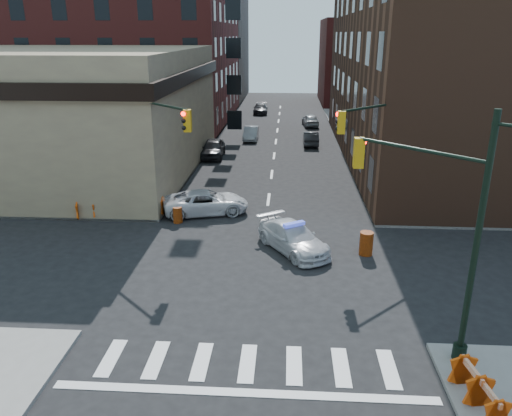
# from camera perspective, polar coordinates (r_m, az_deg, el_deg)

# --- Properties ---
(ground) EXTENTS (140.00, 140.00, 0.00)m
(ground) POSITION_cam_1_polar(r_m,az_deg,el_deg) (22.67, 0.41, -7.03)
(ground) COLOR black
(ground) RESTS_ON ground
(sidewalk_nw) EXTENTS (34.00, 54.50, 0.15)m
(sidewalk_nw) POSITION_cam_1_polar(r_m,az_deg,el_deg) (59.11, -20.73, 8.41)
(sidewalk_nw) COLOR gray
(sidewalk_nw) RESTS_ON ground
(sidewalk_ne) EXTENTS (34.00, 54.50, 0.15)m
(sidewalk_ne) POSITION_cam_1_polar(r_m,az_deg,el_deg) (58.22, 25.90, 7.57)
(sidewalk_ne) COLOR gray
(sidewalk_ne) RESTS_ON ground
(bank_building) EXTENTS (22.00, 22.00, 9.00)m
(bank_building) POSITION_cam_1_polar(r_m,az_deg,el_deg) (41.38, -22.75, 10.17)
(bank_building) COLOR #938460
(bank_building) RESTS_ON ground
(apartment_block) EXTENTS (25.00, 25.00, 24.00)m
(apartment_block) POSITION_cam_1_polar(r_m,az_deg,el_deg) (63.42, -15.37, 20.49)
(apartment_block) COLOR maroon
(apartment_block) RESTS_ON ground
(commercial_row_ne) EXTENTS (14.00, 34.00, 14.00)m
(commercial_row_ne) POSITION_cam_1_polar(r_m,az_deg,el_deg) (44.49, 19.76, 14.33)
(commercial_row_ne) COLOR #4C2D1E
(commercial_row_ne) RESTS_ON ground
(filler_nw) EXTENTS (20.00, 18.00, 16.00)m
(filler_nw) POSITION_cam_1_polar(r_m,az_deg,el_deg) (84.06, -8.51, 17.78)
(filler_nw) COLOR brown
(filler_nw) RESTS_ON ground
(filler_ne) EXTENTS (16.00, 16.00, 12.00)m
(filler_ne) POSITION_cam_1_polar(r_m,az_deg,el_deg) (79.43, 13.51, 15.95)
(filler_ne) COLOR maroon
(filler_ne) RESTS_ON ground
(signal_pole_se) EXTENTS (5.40, 5.27, 8.00)m
(signal_pole_se) POSITION_cam_1_polar(r_m,az_deg,el_deg) (16.48, 20.74, -1.32)
(signal_pole_se) COLOR black
(signal_pole_se) RESTS_ON sidewalk_se
(signal_pole_nw) EXTENTS (3.58, 3.67, 8.00)m
(signal_pole_nw) POSITION_cam_1_polar(r_m,az_deg,el_deg) (27.16, -11.41, 6.79)
(signal_pole_nw) COLOR black
(signal_pole_nw) RESTS_ON sidewalk_nw
(signal_pole_ne) EXTENTS (3.67, 3.58, 8.00)m
(signal_pole_ne) POSITION_cam_1_polar(r_m,az_deg,el_deg) (26.68, 13.81, 6.39)
(signal_pole_ne) COLOR black
(signal_pole_ne) RESTS_ON sidewalk_ne
(tree_ne_near) EXTENTS (3.00, 3.00, 4.85)m
(tree_ne_near) POSITION_cam_1_polar(r_m,az_deg,el_deg) (47.17, 11.60, 10.97)
(tree_ne_near) COLOR black
(tree_ne_near) RESTS_ON sidewalk_ne
(tree_ne_far) EXTENTS (3.00, 3.00, 4.85)m
(tree_ne_far) POSITION_cam_1_polar(r_m,az_deg,el_deg) (55.04, 10.52, 12.20)
(tree_ne_far) COLOR black
(tree_ne_far) RESTS_ON sidewalk_ne
(police_car) EXTENTS (4.08, 4.89, 1.34)m
(police_car) POSITION_cam_1_polar(r_m,az_deg,el_deg) (24.34, 4.27, -3.42)
(police_car) COLOR silver
(police_car) RESTS_ON ground
(pickup) EXTENTS (5.40, 3.54, 1.38)m
(pickup) POSITION_cam_1_polar(r_m,az_deg,el_deg) (29.41, -5.75, 0.66)
(pickup) COLOR silver
(pickup) RESTS_ON ground
(parked_car_wnear) EXTENTS (1.91, 4.56, 1.54)m
(parked_car_wnear) POSITION_cam_1_polar(r_m,az_deg,el_deg) (42.98, -4.93, 6.81)
(parked_car_wnear) COLOR black
(parked_car_wnear) RESTS_ON ground
(parked_car_wfar) EXTENTS (1.38, 3.95, 1.30)m
(parked_car_wfar) POSITION_cam_1_polar(r_m,az_deg,el_deg) (50.01, -0.58, 8.53)
(parked_car_wfar) COLOR gray
(parked_car_wfar) RESTS_ON ground
(parked_car_wdeep) EXTENTS (1.92, 4.50, 1.29)m
(parked_car_wdeep) POSITION_cam_1_polar(r_m,az_deg,el_deg) (66.82, 0.52, 11.28)
(parked_car_wdeep) COLOR black
(parked_car_wdeep) RESTS_ON ground
(parked_car_enear) EXTENTS (1.39, 3.91, 1.29)m
(parked_car_enear) POSITION_cam_1_polar(r_m,az_deg,el_deg) (47.85, 6.27, 7.90)
(parked_car_enear) COLOR black
(parked_car_enear) RESTS_ON ground
(parked_car_efar) EXTENTS (2.00, 4.15, 1.37)m
(parked_car_efar) POSITION_cam_1_polar(r_m,az_deg,el_deg) (58.06, 6.24, 9.97)
(parked_car_efar) COLOR #989BA0
(parked_car_efar) RESTS_ON ground
(pedestrian_a) EXTENTS (0.79, 0.67, 1.85)m
(pedestrian_a) POSITION_cam_1_polar(r_m,az_deg,el_deg) (28.80, -11.90, 0.73)
(pedestrian_a) COLOR black
(pedestrian_a) RESTS_ON sidewalk_nw
(pedestrian_b) EXTENTS (0.98, 0.78, 1.95)m
(pedestrian_b) POSITION_cam_1_polar(r_m,az_deg,el_deg) (33.64, -20.05, 2.75)
(pedestrian_b) COLOR black
(pedestrian_b) RESTS_ON sidewalk_nw
(pedestrian_c) EXTENTS (1.00, 0.87, 1.62)m
(pedestrian_c) POSITION_cam_1_polar(r_m,az_deg,el_deg) (33.36, -21.59, 2.12)
(pedestrian_c) COLOR #212431
(pedestrian_c) RESTS_ON sidewalk_nw
(barrel_road) EXTENTS (0.70, 0.70, 1.14)m
(barrel_road) POSITION_cam_1_polar(r_m,az_deg,el_deg) (24.47, 12.48, -3.97)
(barrel_road) COLOR #DA5B0A
(barrel_road) RESTS_ON ground
(barrel_bank) EXTENTS (0.53, 0.53, 0.91)m
(barrel_bank) POSITION_cam_1_polar(r_m,az_deg,el_deg) (28.26, -8.95, -0.77)
(barrel_bank) COLOR orange
(barrel_bank) RESTS_ON ground
(barricade_se_a) EXTENTS (0.81, 1.34, 0.95)m
(barricade_se_a) POSITION_cam_1_polar(r_m,az_deg,el_deg) (16.42, 23.31, -17.65)
(barricade_se_a) COLOR #C03B09
(barricade_se_a) RESTS_ON sidewalk_se
(barricade_se_b) EXTENTS (0.74, 1.22, 0.86)m
(barricade_se_b) POSITION_cam_1_polar(r_m,az_deg,el_deg) (15.86, 25.01, -19.58)
(barricade_se_b) COLOR #D05009
(barricade_se_b) RESTS_ON sidewalk_se
(barricade_nw_a) EXTENTS (1.34, 0.73, 0.98)m
(barricade_nw_a) POSITION_cam_1_polar(r_m,az_deg,el_deg) (29.43, -11.58, 0.26)
(barricade_nw_a) COLOR #CC4509
(barricade_nw_a) RESTS_ON sidewalk_nw
(barricade_nw_b) EXTENTS (1.33, 0.86, 0.92)m
(barricade_nw_b) POSITION_cam_1_polar(r_m,az_deg,el_deg) (29.88, -18.83, -0.18)
(barricade_nw_b) COLOR #DA420A
(barricade_nw_b) RESTS_ON sidewalk_nw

